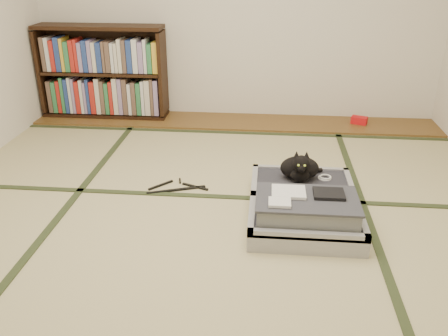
{
  "coord_description": "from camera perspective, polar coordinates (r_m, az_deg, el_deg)",
  "views": [
    {
      "loc": [
        0.32,
        -2.53,
        1.58
      ],
      "look_at": [
        0.05,
        0.35,
        0.25
      ],
      "focal_mm": 38.0,
      "sensor_mm": 36.0,
      "label": 1
    }
  ],
  "objects": [
    {
      "name": "cat",
      "position": [
        3.28,
        9.13,
        -0.02
      ],
      "size": [
        0.31,
        0.31,
        0.25
      ],
      "color": "black",
      "rests_on": "suitcase"
    },
    {
      "name": "red_item",
      "position": [
        4.89,
        15.95,
        5.55
      ],
      "size": [
        0.17,
        0.14,
        0.07
      ],
      "primitive_type": "cube",
      "rotation": [
        0.0,
        0.0,
        -0.38
      ],
      "color": "red",
      "rests_on": "wood_strip"
    },
    {
      "name": "suitcase",
      "position": [
        3.08,
        9.57,
        -4.48
      ],
      "size": [
        0.69,
        0.92,
        0.27
      ],
      "color": "#A0A0A4",
      "rests_on": "floor"
    },
    {
      "name": "hanger",
      "position": [
        3.47,
        -5.66,
        -2.37
      ],
      "size": [
        0.44,
        0.27,
        0.01
      ],
      "color": "black",
      "rests_on": "floor"
    },
    {
      "name": "floor",
      "position": [
        3.0,
        -1.59,
        -7.1
      ],
      "size": [
        4.5,
        4.5,
        0.0
      ],
      "primitive_type": "plane",
      "color": "#C7BD84",
      "rests_on": "ground"
    },
    {
      "name": "cable_coil",
      "position": [
        3.37,
        12.05,
        -1.13
      ],
      "size": [
        0.1,
        0.1,
        0.02
      ],
      "color": "white",
      "rests_on": "suitcase"
    },
    {
      "name": "bookcase",
      "position": [
        5.02,
        -14.36,
        10.93
      ],
      "size": [
        1.26,
        0.29,
        0.92
      ],
      "color": "black",
      "rests_on": "wood_strip"
    },
    {
      "name": "wood_strip",
      "position": [
        4.8,
        1.27,
        5.6
      ],
      "size": [
        4.0,
        0.5,
        0.02
      ],
      "primitive_type": "cube",
      "color": "brown",
      "rests_on": "ground"
    },
    {
      "name": "tatami_borders",
      "position": [
        3.42,
        -0.61,
        -2.71
      ],
      "size": [
        4.0,
        4.5,
        0.01
      ],
      "color": "#2D381E",
      "rests_on": "ground"
    }
  ]
}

